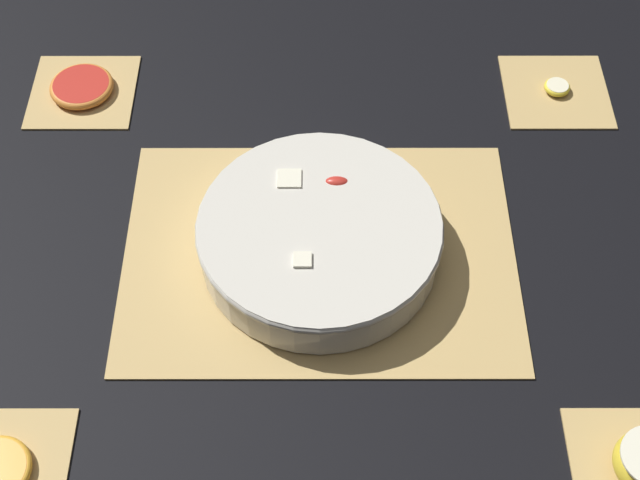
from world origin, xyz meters
TOP-DOWN VIEW (x-y plane):
  - ground_plane at (0.00, 0.00)m, footprint 6.00×6.00m
  - bamboo_mat_center at (0.00, 0.00)m, footprint 0.48×0.35m
  - coaster_mat_near_left at (-0.34, -0.28)m, footprint 0.15×0.15m
  - coaster_mat_near_right at (0.34, -0.28)m, footprint 0.15×0.15m
  - fruit_salad_bowl at (0.00, 0.00)m, footprint 0.30×0.30m
  - banana_coin_single at (-0.34, -0.28)m, footprint 0.04×0.04m
  - grapefruit_slice at (0.34, -0.28)m, footprint 0.09×0.09m

SIDE VIEW (x-z plane):
  - ground_plane at x=0.00m, z-range 0.00..0.00m
  - coaster_mat_near_left at x=-0.34m, z-range 0.00..0.01m
  - coaster_mat_near_right at x=0.34m, z-range 0.00..0.01m
  - bamboo_mat_center at x=0.00m, z-range 0.00..0.01m
  - banana_coin_single at x=-0.34m, z-range 0.01..0.01m
  - grapefruit_slice at x=0.34m, z-range 0.01..0.02m
  - fruit_salad_bowl at x=0.00m, z-range 0.01..0.07m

